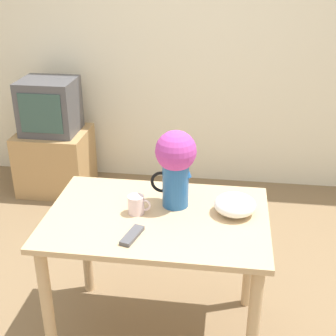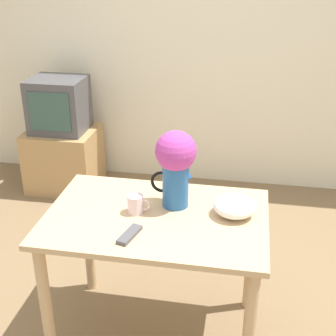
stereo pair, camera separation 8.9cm
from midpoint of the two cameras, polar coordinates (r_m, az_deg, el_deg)
ground_plane at (r=2.85m, az=-1.57°, el=-19.60°), size 12.00×12.00×0.00m
wall_back at (r=4.13m, az=3.03°, el=15.32°), size 8.00×0.05×2.60m
table at (r=2.45m, az=-2.37°, el=-8.46°), size 1.12×0.75×0.78m
flower_vase at (r=2.35m, az=-0.14°, el=0.79°), size 0.24×0.21×0.41m
coffee_mug at (r=2.38m, az=-4.93°, el=-4.49°), size 0.12×0.08×0.10m
white_bowl at (r=2.38m, az=7.10°, el=-4.46°), size 0.21×0.21×0.10m
remote_control at (r=2.21m, az=-5.56°, el=-8.20°), size 0.09×0.17×0.02m
tv_stand at (r=4.34m, az=-14.11°, el=0.91°), size 0.60×0.53×0.55m
tv_set at (r=4.16m, az=-14.85°, el=7.29°), size 0.46×0.41×0.46m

